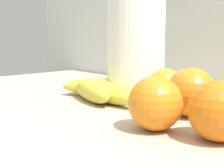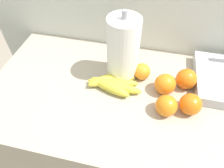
% 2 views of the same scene
% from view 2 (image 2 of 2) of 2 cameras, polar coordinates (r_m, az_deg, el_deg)
% --- Properties ---
extents(counter, '(1.48, 0.60, 0.90)m').
position_cam_2_polar(counter, '(1.19, 12.03, -17.97)').
color(counter, '#ADA08C').
rests_on(counter, ground).
extents(wall_back, '(1.88, 0.06, 1.30)m').
position_cam_2_polar(wall_back, '(1.21, 14.82, 0.35)').
color(wall_back, silver).
rests_on(wall_back, ground).
extents(banana_bunch, '(0.22, 0.18, 0.04)m').
position_cam_2_polar(banana_bunch, '(0.81, 0.14, 0.34)').
color(banana_bunch, gold).
rests_on(banana_bunch, counter).
extents(orange_right, '(0.07, 0.07, 0.07)m').
position_cam_2_polar(orange_right, '(0.84, 8.41, 3.48)').
color(orange_right, orange).
rests_on(orange_right, counter).
extents(orange_front, '(0.08, 0.08, 0.08)m').
position_cam_2_polar(orange_front, '(0.74, 15.00, -5.89)').
color(orange_front, orange).
rests_on(orange_front, counter).
extents(orange_back_left, '(0.08, 0.08, 0.08)m').
position_cam_2_polar(orange_back_left, '(0.80, 14.69, -0.04)').
color(orange_back_left, orange).
rests_on(orange_back_left, counter).
extents(orange_back_right, '(0.08, 0.08, 0.08)m').
position_cam_2_polar(orange_back_right, '(0.84, 20.14, 1.35)').
color(orange_back_right, orange).
rests_on(orange_back_right, counter).
extents(orange_center, '(0.08, 0.08, 0.08)m').
position_cam_2_polar(orange_center, '(0.77, 21.14, -5.31)').
color(orange_center, orange).
rests_on(orange_center, counter).
extents(paper_towel_roll, '(0.12, 0.12, 0.29)m').
position_cam_2_polar(paper_towel_roll, '(0.78, 3.08, 9.60)').
color(paper_towel_roll, white).
rests_on(paper_towel_roll, counter).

